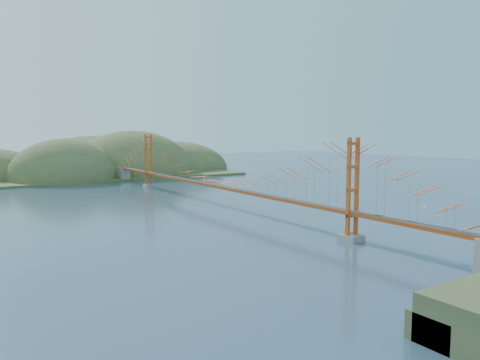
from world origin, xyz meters
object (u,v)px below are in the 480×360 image
sailboat_2 (424,207)px  bridge (217,164)px  sailboat_1 (290,185)px  sailboat_0 (335,194)px

sailboat_2 → bridge: bearing=142.4°
sailboat_1 → sailboat_0: 15.61m
bridge → sailboat_1: bearing=27.9°
bridge → sailboat_2: 34.45m
sailboat_1 → bridge: bearing=-152.1°
bridge → sailboat_0: 27.20m
bridge → sailboat_0: size_ratio=137.89×
bridge → sailboat_1: size_ratio=136.40×
sailboat_1 → sailboat_0: bearing=-94.7°
bridge → sailboat_2: size_ratio=138.15×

